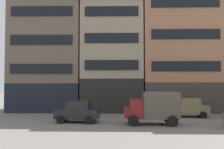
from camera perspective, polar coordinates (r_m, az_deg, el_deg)
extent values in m
plane|color=slate|center=(21.12, 11.05, -11.07)|extent=(120.00, 120.00, 0.00)
cube|color=black|center=(31.62, -14.41, -5.03)|extent=(8.31, 6.87, 3.33)
cube|color=#66564C|center=(31.96, -14.30, 6.76)|extent=(8.31, 6.87, 9.75)
cube|color=#47423D|center=(33.14, -14.22, 15.55)|extent=(8.81, 7.37, 0.50)
cube|color=black|center=(28.28, -16.28, 1.31)|extent=(6.98, 0.12, 1.10)
cube|color=black|center=(28.66, -16.21, 7.81)|extent=(6.98, 0.12, 1.10)
cube|color=black|center=(29.39, -16.14, 14.06)|extent=(6.98, 0.12, 1.10)
cube|color=black|center=(30.43, 0.06, -4.72)|extent=(7.13, 6.87, 3.86)
cube|color=gray|center=(30.82, 0.06, 7.34)|extent=(7.13, 6.87, 9.04)
cube|color=#47423D|center=(31.96, 0.06, 15.80)|extent=(7.63, 7.37, 0.50)
cube|color=black|center=(26.98, -0.12, 2.25)|extent=(5.99, 0.12, 1.10)
cube|color=black|center=(27.38, -0.12, 8.55)|extent=(5.99, 0.12, 1.10)
cube|color=black|center=(28.10, -0.12, 14.59)|extent=(5.99, 0.12, 1.10)
cube|color=#38332D|center=(31.34, 15.30, -4.96)|extent=(8.98, 6.87, 3.43)
cube|color=#9E6B4C|center=(31.78, 15.17, 7.85)|extent=(8.98, 6.87, 10.68)
cube|color=black|center=(27.98, 16.95, 1.88)|extent=(7.55, 0.12, 1.10)
cube|color=black|center=(28.45, 16.87, 9.05)|extent=(7.55, 0.12, 1.10)
cube|color=black|center=(29.35, 16.79, 15.88)|extent=(7.55, 0.12, 1.10)
cube|color=maroon|center=(20.00, 6.19, -7.93)|extent=(1.44, 1.73, 1.50)
cube|color=maroon|center=(20.00, 4.17, -8.81)|extent=(0.93, 1.46, 0.80)
cube|color=#4C473D|center=(20.16, 11.34, -7.00)|extent=(2.84, 1.96, 2.10)
cube|color=silver|center=(19.96, 4.89, -7.23)|extent=(0.22, 1.36, 0.64)
cylinder|color=black|center=(19.14, 5.01, -10.76)|extent=(0.84, 0.24, 0.84)
cylinder|color=black|center=(21.02, 4.80, -9.99)|extent=(0.84, 0.24, 0.84)
cylinder|color=black|center=(19.50, 14.01, -10.55)|extent=(0.84, 0.24, 0.84)
cylinder|color=black|center=(21.34, 12.99, -9.82)|extent=(0.84, 0.24, 0.84)
cube|color=black|center=(21.19, -8.11, -9.07)|extent=(3.83, 1.92, 0.80)
cube|color=black|center=(21.08, -7.71, -7.06)|extent=(1.92, 1.60, 0.70)
cube|color=silver|center=(21.31, -9.94, -7.34)|extent=(0.45, 1.34, 0.56)
cylinder|color=black|center=(20.78, -11.97, -10.29)|extent=(0.67, 0.24, 0.66)
cylinder|color=black|center=(22.37, -10.59, -9.72)|extent=(0.67, 0.24, 0.66)
cylinder|color=black|center=(20.16, -5.38, -10.58)|extent=(0.67, 0.24, 0.66)
cylinder|color=black|center=(21.79, -4.45, -9.95)|extent=(0.67, 0.24, 0.66)
cube|color=#7A6B4C|center=(25.38, 17.50, -7.84)|extent=(3.83, 1.94, 0.80)
cube|color=#7A6B4C|center=(25.35, 17.81, -6.15)|extent=(1.93, 1.60, 0.70)
cube|color=silver|center=(25.21, 15.91, -6.49)|extent=(0.45, 1.34, 0.56)
cylinder|color=black|center=(24.41, 15.08, -9.05)|extent=(0.67, 0.24, 0.66)
cylinder|color=black|center=(26.06, 14.54, -8.61)|extent=(0.67, 0.24, 0.66)
cylinder|color=black|center=(24.86, 20.62, -8.85)|extent=(0.67, 0.24, 0.66)
cylinder|color=black|center=(26.49, 19.74, -8.44)|extent=(0.67, 0.24, 0.66)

